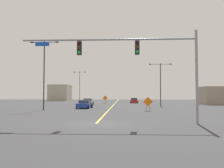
# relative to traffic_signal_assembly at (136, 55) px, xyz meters

# --- Properties ---
(ground) EXTENTS (183.09, 183.09, 0.00)m
(ground) POSITION_rel_traffic_signal_assembly_xyz_m (-3.08, 0.01, -5.24)
(ground) COLOR #38383A
(road_centre_stripe) EXTENTS (0.16, 101.72, 0.01)m
(road_centre_stripe) POSITION_rel_traffic_signal_assembly_xyz_m (-3.08, 50.87, -5.24)
(road_centre_stripe) COLOR yellow
(road_centre_stripe) RESTS_ON ground
(traffic_signal_assembly) EXTENTS (13.46, 0.44, 7.09)m
(traffic_signal_assembly) POSITION_rel_traffic_signal_assembly_xyz_m (0.00, 0.00, 0.00)
(traffic_signal_assembly) COLOR gray
(traffic_signal_assembly) RESTS_ON ground
(street_lamp_far_left) EXTENTS (4.09, 0.24, 9.85)m
(street_lamp_far_left) POSITION_rel_traffic_signal_assembly_xyz_m (-12.29, 15.16, 0.52)
(street_lamp_far_left) COLOR black
(street_lamp_far_left) RESTS_ON ground
(street_lamp_near_left) EXTENTS (4.32, 0.24, 8.21)m
(street_lamp_near_left) POSITION_rel_traffic_signal_assembly_xyz_m (6.14, 27.65, -0.32)
(street_lamp_near_left) COLOR black
(street_lamp_near_left) RESTS_ON ground
(street_lamp_mid_left) EXTENTS (3.19, 0.24, 7.87)m
(street_lamp_mid_left) POSITION_rel_traffic_signal_assembly_xyz_m (-11.65, 39.43, -0.59)
(street_lamp_mid_left) COLOR gray
(street_lamp_mid_left) RESTS_ON ground
(construction_sign_right_shoulder) EXTENTS (1.22, 0.34, 2.01)m
(construction_sign_right_shoulder) POSITION_rel_traffic_signal_assembly_xyz_m (-5.40, 39.60, -3.96)
(construction_sign_right_shoulder) COLOR orange
(construction_sign_right_shoulder) RESTS_ON ground
(construction_sign_right_lane) EXTENTS (1.31, 0.06, 1.91)m
(construction_sign_right_lane) POSITION_rel_traffic_signal_assembly_xyz_m (2.29, 13.89, -4.06)
(construction_sign_right_lane) COLOR orange
(construction_sign_right_lane) RESTS_ON ground
(car_red_passing) EXTENTS (2.04, 3.90, 1.35)m
(car_red_passing) POSITION_rel_traffic_signal_assembly_xyz_m (1.83, 44.42, -4.61)
(car_red_passing) COLOR red
(car_red_passing) RESTS_ON ground
(car_silver_approaching) EXTENTS (2.03, 4.16, 1.39)m
(car_silver_approaching) POSITION_rel_traffic_signal_assembly_xyz_m (-8.54, 32.42, -4.61)
(car_silver_approaching) COLOR #B7BABF
(car_silver_approaching) RESTS_ON ground
(car_blue_mid) EXTENTS (2.21, 4.51, 1.31)m
(car_blue_mid) POSITION_rel_traffic_signal_assembly_xyz_m (-7.26, 20.22, -4.62)
(car_blue_mid) COLOR #1E389E
(car_blue_mid) RESTS_ON ground
(roadside_building_east) EXTENTS (9.89, 5.85, 4.02)m
(roadside_building_east) POSITION_rel_traffic_signal_assembly_xyz_m (21.69, 36.81, -3.23)
(roadside_building_east) COLOR gray
(roadside_building_east) RESTS_ON ground
(roadside_building_west) EXTENTS (7.02, 8.72, 5.82)m
(roadside_building_west) POSITION_rel_traffic_signal_assembly_xyz_m (-24.33, 68.85, -2.33)
(roadside_building_west) COLOR #B2A893
(roadside_building_west) RESTS_ON ground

